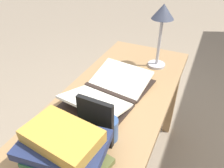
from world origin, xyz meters
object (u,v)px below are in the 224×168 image
object	(u,v)px
book_stack_tall	(65,150)
book_standing_upright	(96,122)
open_book	(109,91)
reading_lamp	(162,20)
coffee_mug	(109,129)

from	to	relation	value
book_stack_tall	book_standing_upright	bearing A→B (deg)	166.78
open_book	book_standing_upright	bearing A→B (deg)	23.90
book_stack_tall	reading_lamp	world-z (taller)	reading_lamp
open_book	coffee_mug	distance (m)	0.30
coffee_mug	book_standing_upright	bearing A→B (deg)	-47.84
book_stack_tall	book_standing_upright	size ratio (longest dim) A/B	1.50
book_standing_upright	coffee_mug	distance (m)	0.08
open_book	reading_lamp	world-z (taller)	reading_lamp
open_book	book_standing_upright	size ratio (longest dim) A/B	2.54
book_stack_tall	book_standing_upright	xyz separation A→B (m)	(-0.16, 0.04, 0.01)
book_standing_upright	coffee_mug	size ratio (longest dim) A/B	2.10
reading_lamp	coffee_mug	distance (m)	0.74
open_book	book_stack_tall	world-z (taller)	book_stack_tall
open_book	reading_lamp	bearing A→B (deg)	168.30
book_stack_tall	reading_lamp	distance (m)	0.92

